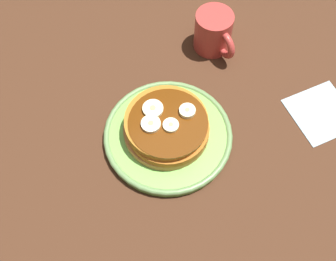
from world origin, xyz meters
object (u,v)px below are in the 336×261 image
(banana_slice_1, at_px, (153,109))
(banana_slice_3, at_px, (186,109))
(banana_slice_2, at_px, (151,124))
(plate, at_px, (168,135))
(coffee_mug, at_px, (214,32))
(napkin, at_px, (322,113))
(banana_slice_0, at_px, (172,125))
(pancake_stack, at_px, (168,126))

(banana_slice_1, xyz_separation_m, banana_slice_3, (0.03, 0.05, 0.00))
(banana_slice_2, relative_size, banana_slice_3, 1.18)
(plate, xyz_separation_m, coffee_mug, (-0.13, 0.19, 0.03))
(banana_slice_3, bearing_deg, napkin, 65.23)
(banana_slice_3, height_order, napkin, banana_slice_3)
(banana_slice_1, xyz_separation_m, banana_slice_2, (0.02, -0.02, -0.00))
(banana_slice_1, bearing_deg, plate, 15.26)
(banana_slice_0, bearing_deg, banana_slice_2, -123.57)
(plate, bearing_deg, banana_slice_2, -110.61)
(plate, relative_size, banana_slice_1, 6.41)
(plate, relative_size, pancake_stack, 1.50)
(banana_slice_3, bearing_deg, banana_slice_2, -95.81)
(banana_slice_2, distance_m, banana_slice_3, 0.07)
(banana_slice_0, height_order, banana_slice_3, banana_slice_3)
(pancake_stack, bearing_deg, napkin, 68.27)
(banana_slice_3, relative_size, napkin, 0.26)
(banana_slice_1, distance_m, banana_slice_3, 0.06)
(pancake_stack, bearing_deg, plate, -21.67)
(banana_slice_2, distance_m, napkin, 0.33)
(banana_slice_2, bearing_deg, coffee_mug, 119.96)
(plate, xyz_separation_m, banana_slice_2, (-0.01, -0.03, 0.05))
(banana_slice_0, relative_size, coffee_mug, 0.26)
(napkin, bearing_deg, banana_slice_3, -114.77)
(pancake_stack, distance_m, banana_slice_1, 0.04)
(pancake_stack, xyz_separation_m, banana_slice_2, (-0.01, -0.03, 0.02))
(coffee_mug, xyz_separation_m, napkin, (0.24, 0.08, -0.04))
(banana_slice_1, xyz_separation_m, coffee_mug, (-0.10, 0.20, -0.02))
(banana_slice_0, distance_m, napkin, 0.29)
(coffee_mug, height_order, napkin, coffee_mug)
(pancake_stack, xyz_separation_m, banana_slice_1, (-0.03, -0.01, 0.02))
(banana_slice_1, height_order, banana_slice_3, banana_slice_3)
(napkin, bearing_deg, coffee_mug, -160.63)
(plate, relative_size, napkin, 2.09)
(banana_slice_2, height_order, banana_slice_3, banana_slice_3)
(coffee_mug, bearing_deg, banana_slice_0, -52.39)
(plate, distance_m, coffee_mug, 0.23)
(banana_slice_0, relative_size, napkin, 0.25)
(banana_slice_1, bearing_deg, banana_slice_3, 57.35)
(banana_slice_1, xyz_separation_m, napkin, (0.14, 0.28, -0.06))
(plate, xyz_separation_m, banana_slice_3, (-0.00, 0.04, 0.05))
(plate, bearing_deg, pancake_stack, 158.33)
(banana_slice_3, bearing_deg, banana_slice_0, -71.11)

